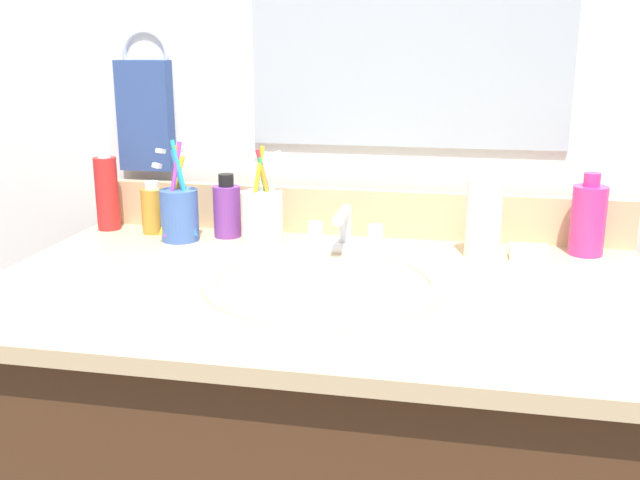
{
  "coord_description": "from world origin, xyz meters",
  "views": [
    {
      "loc": [
        0.22,
        -1.07,
        1.16
      ],
      "look_at": [
        0.0,
        0.0,
        0.86
      ],
      "focal_mm": 41.25,
      "sensor_mm": 36.0,
      "label": 1
    }
  ],
  "objects_px": {
    "bottle_oil_amber": "(153,209)",
    "bottle_cream_purple": "(227,209)",
    "bottle_lotion_white": "(484,216)",
    "bottle_spray_red": "(107,191)",
    "bottle_soap_pink": "(588,219)",
    "soap_bar": "(529,253)",
    "hand_towel": "(145,116)",
    "faucet": "(345,235)",
    "cup_blue_plastic": "(179,212)",
    "cup_white_ceramic": "(262,215)"
  },
  "relations": [
    {
      "from": "faucet",
      "to": "bottle_soap_pink",
      "type": "xyz_separation_m",
      "value": [
        0.42,
        0.06,
        0.04
      ]
    },
    {
      "from": "bottle_cream_purple",
      "to": "cup_white_ceramic",
      "type": "distance_m",
      "value": 0.09
    },
    {
      "from": "faucet",
      "to": "cup_white_ceramic",
      "type": "relative_size",
      "value": 0.87
    },
    {
      "from": "bottle_cream_purple",
      "to": "bottle_soap_pink",
      "type": "xyz_separation_m",
      "value": [
        0.66,
        0.01,
        0.01
      ]
    },
    {
      "from": "bottle_lotion_white",
      "to": "bottle_spray_red",
      "type": "relative_size",
      "value": 0.96
    },
    {
      "from": "bottle_spray_red",
      "to": "cup_white_ceramic",
      "type": "bearing_deg",
      "value": -6.97
    },
    {
      "from": "cup_white_ceramic",
      "to": "soap_bar",
      "type": "relative_size",
      "value": 2.87
    },
    {
      "from": "hand_towel",
      "to": "bottle_oil_amber",
      "type": "bearing_deg",
      "value": -62.87
    },
    {
      "from": "bottle_lotion_white",
      "to": "soap_bar",
      "type": "xyz_separation_m",
      "value": [
        0.08,
        -0.0,
        -0.06
      ]
    },
    {
      "from": "soap_bar",
      "to": "bottle_lotion_white",
      "type": "bearing_deg",
      "value": 178.21
    },
    {
      "from": "hand_towel",
      "to": "faucet",
      "type": "height_order",
      "value": "hand_towel"
    },
    {
      "from": "bottle_soap_pink",
      "to": "bottle_lotion_white",
      "type": "distance_m",
      "value": 0.19
    },
    {
      "from": "bottle_lotion_white",
      "to": "cup_blue_plastic",
      "type": "xyz_separation_m",
      "value": [
        -0.56,
        -0.0,
        -0.02
      ]
    },
    {
      "from": "bottle_soap_pink",
      "to": "bottle_cream_purple",
      "type": "bearing_deg",
      "value": -179.3
    },
    {
      "from": "bottle_soap_pink",
      "to": "bottle_spray_red",
      "type": "bearing_deg",
      "value": -179.96
    },
    {
      "from": "hand_towel",
      "to": "bottle_spray_red",
      "type": "xyz_separation_m",
      "value": [
        -0.06,
        -0.08,
        -0.14
      ]
    },
    {
      "from": "bottle_cream_purple",
      "to": "bottle_soap_pink",
      "type": "distance_m",
      "value": 0.66
    },
    {
      "from": "faucet",
      "to": "bottle_soap_pink",
      "type": "relative_size",
      "value": 1.09
    },
    {
      "from": "bottle_soap_pink",
      "to": "soap_bar",
      "type": "height_order",
      "value": "bottle_soap_pink"
    },
    {
      "from": "faucet",
      "to": "bottle_lotion_white",
      "type": "height_order",
      "value": "bottle_lotion_white"
    },
    {
      "from": "bottle_lotion_white",
      "to": "bottle_oil_amber",
      "type": "xyz_separation_m",
      "value": [
        -0.63,
        0.04,
        -0.03
      ]
    },
    {
      "from": "bottle_oil_amber",
      "to": "bottle_cream_purple",
      "type": "bearing_deg",
      "value": 0.75
    },
    {
      "from": "cup_white_ceramic",
      "to": "cup_blue_plastic",
      "type": "distance_m",
      "value": 0.16
    },
    {
      "from": "cup_blue_plastic",
      "to": "soap_bar",
      "type": "relative_size",
      "value": 2.99
    },
    {
      "from": "cup_white_ceramic",
      "to": "soap_bar",
      "type": "distance_m",
      "value": 0.48
    },
    {
      "from": "bottle_soap_pink",
      "to": "bottle_lotion_white",
      "type": "relative_size",
      "value": 0.89
    },
    {
      "from": "bottle_oil_amber",
      "to": "bottle_spray_red",
      "type": "height_order",
      "value": "bottle_spray_red"
    },
    {
      "from": "bottle_soap_pink",
      "to": "hand_towel",
      "type": "bearing_deg",
      "value": 174.84
    },
    {
      "from": "bottle_oil_amber",
      "to": "cup_white_ceramic",
      "type": "xyz_separation_m",
      "value": [
        0.23,
        -0.03,
        0.01
      ]
    },
    {
      "from": "cup_white_ceramic",
      "to": "bottle_soap_pink",
      "type": "bearing_deg",
      "value": 4.04
    },
    {
      "from": "bottle_oil_amber",
      "to": "cup_blue_plastic",
      "type": "relative_size",
      "value": 0.54
    },
    {
      "from": "faucet",
      "to": "bottle_lotion_white",
      "type": "distance_m",
      "value": 0.25
    },
    {
      "from": "hand_towel",
      "to": "cup_white_ceramic",
      "type": "relative_size",
      "value": 1.2
    },
    {
      "from": "bottle_cream_purple",
      "to": "cup_blue_plastic",
      "type": "xyz_separation_m",
      "value": [
        -0.08,
        -0.04,
        0.0
      ]
    },
    {
      "from": "faucet",
      "to": "bottle_soap_pink",
      "type": "distance_m",
      "value": 0.43
    },
    {
      "from": "bottle_lotion_white",
      "to": "cup_blue_plastic",
      "type": "height_order",
      "value": "cup_blue_plastic"
    },
    {
      "from": "bottle_lotion_white",
      "to": "bottle_spray_red",
      "type": "xyz_separation_m",
      "value": [
        -0.73,
        0.05,
        0.0
      ]
    },
    {
      "from": "bottle_cream_purple",
      "to": "bottle_oil_amber",
      "type": "height_order",
      "value": "bottle_cream_purple"
    },
    {
      "from": "bottle_lotion_white",
      "to": "bottle_oil_amber",
      "type": "relative_size",
      "value": 1.6
    },
    {
      "from": "bottle_cream_purple",
      "to": "bottle_soap_pink",
      "type": "bearing_deg",
      "value": 0.7
    },
    {
      "from": "faucet",
      "to": "soap_bar",
      "type": "relative_size",
      "value": 2.5
    },
    {
      "from": "bottle_soap_pink",
      "to": "soap_bar",
      "type": "distance_m",
      "value": 0.13
    },
    {
      "from": "cup_white_ceramic",
      "to": "bottle_spray_red",
      "type": "bearing_deg",
      "value": 173.03
    },
    {
      "from": "cup_blue_plastic",
      "to": "bottle_oil_amber",
      "type": "bearing_deg",
      "value": 149.4
    },
    {
      "from": "cup_white_ceramic",
      "to": "faucet",
      "type": "bearing_deg",
      "value": -5.93
    },
    {
      "from": "soap_bar",
      "to": "bottle_oil_amber",
      "type": "bearing_deg",
      "value": 176.6
    },
    {
      "from": "hand_towel",
      "to": "cup_blue_plastic",
      "type": "height_order",
      "value": "hand_towel"
    },
    {
      "from": "bottle_lotion_white",
      "to": "cup_white_ceramic",
      "type": "bearing_deg",
      "value": 178.77
    },
    {
      "from": "hand_towel",
      "to": "soap_bar",
      "type": "relative_size",
      "value": 3.44
    },
    {
      "from": "bottle_soap_pink",
      "to": "bottle_spray_red",
      "type": "xyz_separation_m",
      "value": [
        -0.91,
        -0.0,
        0.01
      ]
    }
  ]
}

